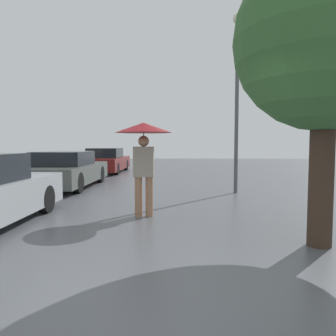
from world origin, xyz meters
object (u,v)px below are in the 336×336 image
tree (326,41)px  street_lamp (237,81)px  pedestrian (144,141)px  parked_car_middle (66,170)px  parked_car_farthest (106,161)px

tree → street_lamp: 5.10m
pedestrian → parked_car_middle: (-3.05, 4.33, -0.94)m
parked_car_middle → street_lamp: (5.44, -1.08, 2.68)m
street_lamp → pedestrian: bearing=-126.3°
parked_car_farthest → street_lamp: (5.37, -6.93, 2.68)m
street_lamp → parked_car_middle: bearing=168.8°
parked_car_middle → pedestrian: bearing=-54.8°
pedestrian → parked_car_farthest: 10.65m
pedestrian → parked_car_middle: size_ratio=0.42×
parked_car_middle → tree: tree is taller
parked_car_farthest → pedestrian: bearing=-73.7°
parked_car_farthest → street_lamp: size_ratio=0.87×
pedestrian → tree: tree is taller
pedestrian → parked_car_farthest: size_ratio=0.41×
pedestrian → parked_car_middle: bearing=125.2°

